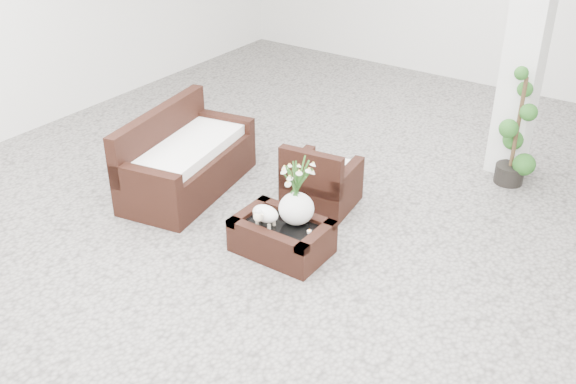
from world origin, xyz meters
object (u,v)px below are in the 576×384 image
Objects in this scene: coffee_table at (282,238)px; armchair at (322,174)px; topiary at (517,128)px; loveseat at (187,153)px.

coffee_table is 1.04m from armchair.
armchair is (-0.17, 1.00, 0.22)m from coffee_table.
loveseat is at bearing -142.91° from topiary.
armchair reaches higher than coffee_table.
armchair is at bearing -78.48° from loveseat.
loveseat is (-1.60, 0.44, 0.30)m from coffee_table.
loveseat is at bearing 164.73° from coffee_table.
coffee_table is 0.66× the size of topiary.
topiary is at bearing -139.55° from armchair.
topiary reaches higher than armchair.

